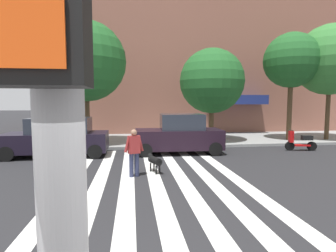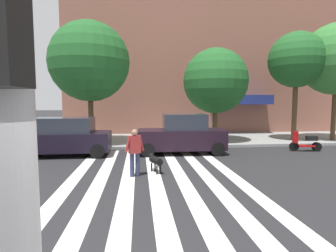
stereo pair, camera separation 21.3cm
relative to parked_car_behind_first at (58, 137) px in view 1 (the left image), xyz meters
The scene contains 13 objects.
ground_plane 5.98m from the parked_car_behind_first, 57.89° to the right, with size 160.00×160.00×0.00m, color #232326.
sidewalk_far 5.42m from the parked_car_behind_first, 54.10° to the left, with size 80.00×6.00×0.15m, color gray.
crosswalk_stripes 6.61m from the parked_car_behind_first, 49.84° to the right, with size 5.85×12.10×0.01m.
apartment_block 23.03m from the parked_car_behind_first, 49.42° to the left, with size 30.00×17.26×24.25m.
parked_car_behind_first is the anchor object (origin of this frame).
parked_car_third_in_line 5.83m from the parked_car_behind_first, ahead, with size 4.35×2.05×1.97m.
parked_scooter 12.35m from the parked_car_behind_first, ahead, with size 1.63×0.59×1.11m.
street_tree_nearest 4.97m from the parked_car_behind_first, 72.05° to the left, with size 4.57×4.57×7.02m.
street_tree_middle 9.39m from the parked_car_behind_first, 19.56° to the left, with size 3.97×3.97×5.69m.
street_tree_further 14.40m from the parked_car_behind_first, 11.57° to the left, with size 3.43×3.43×6.75m.
street_tree_furthest 16.84m from the parked_car_behind_first, ahead, with size 4.45×4.45×7.32m.
pedestrian_dog_walker 5.36m from the parked_car_behind_first, 48.49° to the right, with size 0.69×0.36×1.64m.
dog_on_leash 5.59m from the parked_car_behind_first, 39.67° to the right, with size 0.52×1.04×0.65m.
Camera 1 is at (0.36, -1.78, 2.57)m, focal length 28.63 mm.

